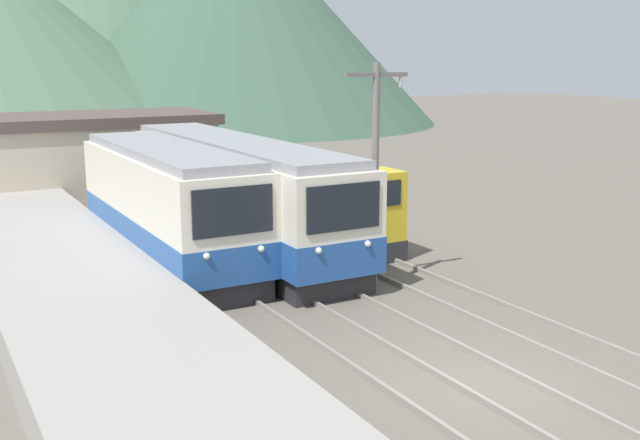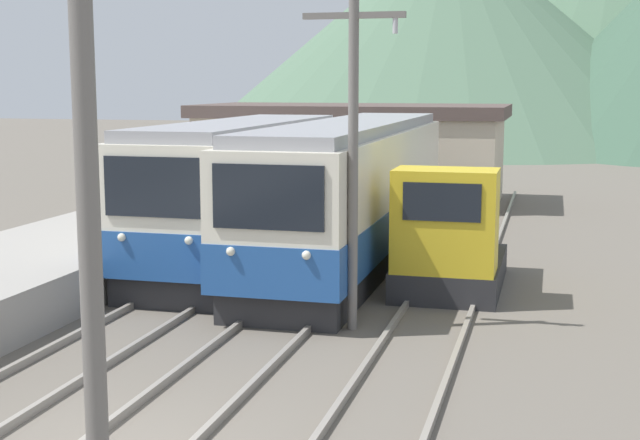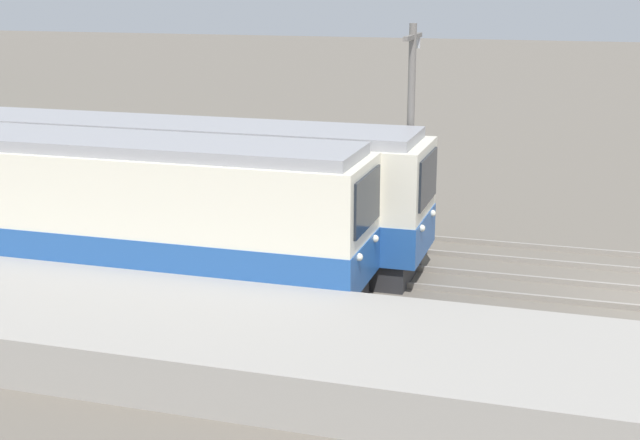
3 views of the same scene
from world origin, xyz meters
name	(u,v)px [view 2 (image 2 of 3)]	position (x,y,z in m)	size (l,w,h in m)	color
commuter_train_left	(242,199)	(-2.60, 12.34, 1.79)	(2.84, 11.03, 3.87)	#28282B
commuter_train_center	(352,198)	(0.20, 13.46, 1.78)	(2.84, 15.04, 3.85)	#28282B
shunting_locomotive	(451,239)	(3.20, 10.82, 1.21)	(2.40, 4.56, 3.00)	#28282B
catenary_mast_near	(91,240)	(1.71, -3.47, 3.57)	(2.00, 0.20, 6.50)	slate
catenary_mast_mid	(354,151)	(1.71, 6.77, 3.57)	(2.00, 0.20, 6.50)	slate
station_building	(353,153)	(-2.59, 26.00, 2.02)	(12.60, 6.30, 4.00)	beige
mountain_backdrop	(619,8)	(10.22, 68.22, 11.01)	(66.49, 54.13, 25.33)	#517056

